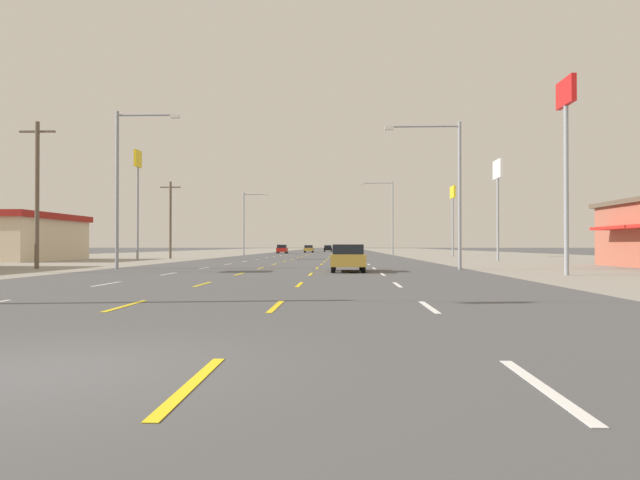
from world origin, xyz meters
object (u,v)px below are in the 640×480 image
Objects in this scene: sedan_inner_left_mid at (309,249)px; streetlight_left_row_0 at (123,178)px; pole_sign_right_row_2 at (453,202)px; streetlight_left_row_1 at (246,219)px; pole_sign_left_row_1 at (138,181)px; hatchback_far_left_near at (282,249)px; pole_sign_right_row_0 at (566,131)px; streetlight_right_row_0 at (451,182)px; sedan_center_turn_midfar at (328,248)px; hatchback_inner_right_far at (344,248)px; sedan_inner_right_nearest at (348,258)px; pole_sign_right_row_1 at (498,182)px; streetlight_right_row_1 at (389,212)px.

streetlight_left_row_0 reaches higher than sedan_inner_left_mid.
pole_sign_right_row_2 is 27.61m from streetlight_left_row_1.
pole_sign_right_row_2 is (34.05, 17.62, -0.84)m from pole_sign_left_row_1.
hatchback_far_left_near is 0.42× the size of pole_sign_right_row_0.
sedan_center_turn_midfar is at bearing 95.55° from streetlight_right_row_0.
pole_sign_right_row_0 is (10.18, -107.33, 6.05)m from hatchback_inner_right_far.
sedan_inner_right_nearest is 14.44m from streetlight_left_row_0.
pole_sign_right_row_1 is at bearing -77.67° from sedan_center_turn_midfar.
pole_sign_left_row_1 is 1.18× the size of pole_sign_right_row_1.
sedan_center_turn_midfar is (7.34, 30.16, -0.03)m from hatchback_far_left_near.
streetlight_left_row_1 reaches higher than sedan_inner_left_mid.
pole_sign_right_row_2 is 40.62m from streetlight_right_row_0.
streetlight_left_row_1 is 0.85× the size of streetlight_right_row_1.
streetlight_left_row_1 is (-27.06, 5.09, -1.95)m from pole_sign_right_row_2.
sedan_center_turn_midfar is 0.49× the size of pole_sign_right_row_1.
hatchback_inner_right_far is 62.86m from pole_sign_right_row_2.
sedan_center_turn_midfar is 1.15× the size of hatchback_inner_right_far.
streetlight_left_row_0 is (-27.15, -18.99, -1.69)m from pole_sign_right_row_1.
sedan_inner_left_mid is 0.51× the size of pole_sign_right_row_2.
hatchback_inner_right_far is 0.45× the size of streetlight_left_row_1.
sedan_center_turn_midfar is 0.48× the size of streetlight_left_row_0.
streetlight_left_row_1 reaches higher than hatchback_far_left_near.
streetlight_right_row_0 is 0.85× the size of streetlight_right_row_1.
streetlight_left_row_1 is at bearing 136.30° from pole_sign_right_row_1.
sedan_inner_right_nearest is 0.48× the size of streetlight_left_row_0.
streetlight_right_row_1 is at bearing 146.04° from pole_sign_right_row_2.
streetlight_right_row_0 is at bearing 25.14° from sedan_inner_right_nearest.
streetlight_left_row_0 is (7.02, -22.23, -2.33)m from pole_sign_left_row_1.
pole_sign_right_row_1 reaches higher than sedan_center_turn_midfar.
pole_sign_right_row_1 is 1.03× the size of pole_sign_right_row_2.
pole_sign_right_row_2 reaches higher than sedan_inner_left_mid.
pole_sign_right_row_0 reaches higher than sedan_center_turn_midfar.
hatchback_far_left_near is 34.89m from hatchback_inner_right_far.
hatchback_far_left_near is at bearing 131.26° from pole_sign_right_row_2.
sedan_inner_right_nearest and sedan_inner_left_mid have the same top height.
sedan_inner_right_nearest is at bearing -81.29° from hatchback_far_left_near.
pole_sign_right_row_2 is (3.41, 46.26, 0.11)m from pole_sign_right_row_0.
streetlight_left_row_0 is (-13.45, -100.92, 4.67)m from hatchback_inner_right_far.
pole_sign_right_row_1 is (34.16, -3.25, -0.64)m from pole_sign_left_row_1.
streetlight_left_row_0 is (-9.89, -97.93, 4.70)m from sedan_center_turn_midfar.
pole_sign_right_row_2 reaches higher than hatchback_far_left_near.
streetlight_left_row_1 is at bearing -99.96° from sedan_inner_left_mid.
pole_sign_right_row_1 is at bearing 57.72° from sedan_inner_right_nearest.
pole_sign_right_row_1 is (24.60, -48.78, 6.36)m from hatchback_far_left_near.
pole_sign_left_row_1 is 23.43m from streetlight_left_row_0.
streetlight_left_row_0 reaches higher than streetlight_right_row_0.
sedan_inner_right_nearest is 33.06m from pole_sign_left_row_1.
sedan_center_turn_midfar is 60.86m from pole_sign_right_row_2.
hatchback_inner_right_far is 0.43× the size of pole_sign_right_row_1.
streetlight_right_row_0 is (-7.75, -18.99, -2.03)m from pole_sign_right_row_1.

